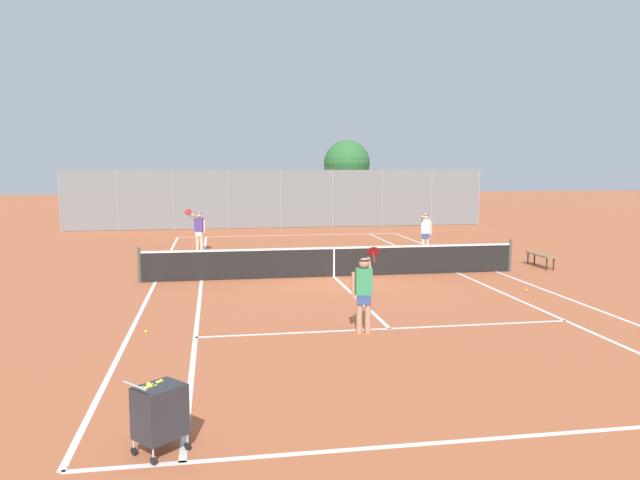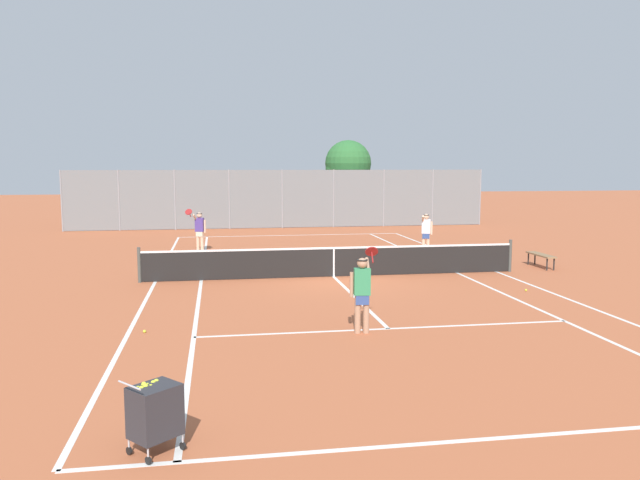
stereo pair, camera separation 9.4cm
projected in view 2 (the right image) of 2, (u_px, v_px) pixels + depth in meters
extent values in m
plane|color=#B25B38|center=(334.00, 277.00, 19.73)|extent=(120.00, 120.00, 0.00)
cube|color=silver|center=(503.00, 438.00, 8.08)|extent=(11.00, 0.10, 0.01)
cube|color=silver|center=(290.00, 235.00, 31.39)|extent=(11.00, 0.10, 0.01)
cube|color=silver|center=(155.00, 282.00, 18.84)|extent=(0.10, 23.80, 0.01)
cube|color=silver|center=(497.00, 272.00, 20.62)|extent=(0.10, 23.80, 0.01)
cube|color=silver|center=(201.00, 281.00, 19.07)|extent=(0.10, 23.80, 0.01)
cube|color=silver|center=(458.00, 273.00, 20.40)|extent=(0.10, 23.80, 0.01)
cube|color=silver|center=(388.00, 329.00, 13.46)|extent=(8.26, 0.10, 0.01)
cube|color=silver|center=(305.00, 250.00, 26.00)|extent=(8.26, 0.10, 0.01)
cube|color=silver|center=(334.00, 277.00, 19.73)|extent=(0.10, 12.80, 0.01)
cylinder|color=#474C47|center=(139.00, 265.00, 18.71)|extent=(0.10, 0.10, 1.07)
cylinder|color=#474C47|center=(510.00, 256.00, 20.63)|extent=(0.10, 0.10, 1.07)
cube|color=black|center=(334.00, 262.00, 19.68)|extent=(11.90, 0.02, 0.89)
cube|color=white|center=(334.00, 248.00, 19.62)|extent=(11.90, 0.03, 0.06)
cube|color=white|center=(334.00, 263.00, 19.68)|extent=(0.05, 0.03, 0.89)
cube|color=#2D2D33|center=(155.00, 411.00, 7.61)|extent=(0.71, 0.70, 0.64)
cylinder|color=#B7B7BC|center=(163.00, 429.00, 7.98)|extent=(0.02, 0.02, 0.16)
cylinder|color=black|center=(164.00, 437.00, 7.99)|extent=(0.09, 0.10, 0.10)
cylinder|color=#B7B7BC|center=(183.00, 438.00, 7.72)|extent=(0.02, 0.02, 0.16)
cylinder|color=black|center=(183.00, 446.00, 7.74)|extent=(0.09, 0.10, 0.10)
cylinder|color=#B7B7BC|center=(129.00, 443.00, 7.59)|extent=(0.02, 0.02, 0.16)
cylinder|color=black|center=(129.00, 451.00, 7.60)|extent=(0.09, 0.10, 0.10)
cylinder|color=#B7B7BC|center=(148.00, 452.00, 7.34)|extent=(0.02, 0.02, 0.16)
cylinder|color=black|center=(148.00, 461.00, 7.35)|extent=(0.09, 0.10, 0.10)
cylinder|color=#B7B7BC|center=(129.00, 385.00, 7.30)|extent=(0.30, 0.35, 0.02)
sphere|color=#D1DB33|center=(138.00, 389.00, 7.55)|extent=(0.07, 0.07, 0.07)
sphere|color=#D1DB33|center=(144.00, 384.00, 7.61)|extent=(0.07, 0.07, 0.07)
sphere|color=#D1DB33|center=(148.00, 386.00, 7.66)|extent=(0.07, 0.07, 0.07)
sphere|color=#D1DB33|center=(153.00, 383.00, 7.71)|extent=(0.07, 0.07, 0.07)
sphere|color=#D1DB33|center=(156.00, 381.00, 7.76)|extent=(0.07, 0.07, 0.07)
sphere|color=#D1DB33|center=(141.00, 388.00, 7.52)|extent=(0.07, 0.07, 0.07)
sphere|color=#D1DB33|center=(146.00, 386.00, 7.57)|extent=(0.07, 0.07, 0.07)
sphere|color=#D1DB33|center=(151.00, 387.00, 7.61)|extent=(0.07, 0.07, 0.07)
sphere|color=#D1DB33|center=(155.00, 386.00, 7.67)|extent=(0.07, 0.07, 0.07)
cylinder|color=tan|center=(358.00, 314.00, 13.08)|extent=(0.13, 0.13, 0.82)
cylinder|color=tan|center=(366.00, 314.00, 13.09)|extent=(0.13, 0.13, 0.82)
cube|color=#334C8C|center=(362.00, 298.00, 13.05)|extent=(0.30, 0.21, 0.24)
cube|color=#338C59|center=(362.00, 282.00, 13.00)|extent=(0.36, 0.24, 0.56)
sphere|color=tan|center=(362.00, 263.00, 12.96)|extent=(0.22, 0.22, 0.22)
cylinder|color=black|center=(362.00, 260.00, 12.95)|extent=(0.23, 0.23, 0.02)
cylinder|color=tan|center=(352.00, 284.00, 13.00)|extent=(0.08, 0.08, 0.52)
cylinder|color=tan|center=(368.00, 267.00, 13.11)|extent=(0.13, 0.46, 0.35)
cylinder|color=maroon|center=(372.00, 257.00, 13.36)|extent=(0.06, 0.25, 0.22)
cylinder|color=maroon|center=(372.00, 252.00, 13.46)|extent=(0.30, 0.23, 0.23)
cylinder|color=beige|center=(202.00, 241.00, 25.48)|extent=(0.13, 0.13, 0.82)
cylinder|color=beige|center=(198.00, 241.00, 25.51)|extent=(0.13, 0.13, 0.82)
cube|color=beige|center=(200.00, 233.00, 25.45)|extent=(0.32, 0.26, 0.24)
cube|color=#4C388C|center=(200.00, 225.00, 25.41)|extent=(0.39, 0.30, 0.56)
sphere|color=beige|center=(199.00, 215.00, 25.36)|extent=(0.22, 0.22, 0.22)
cylinder|color=black|center=(199.00, 214.00, 25.36)|extent=(0.23, 0.23, 0.02)
cylinder|color=beige|center=(205.00, 226.00, 25.38)|extent=(0.08, 0.08, 0.52)
cylinder|color=beige|center=(195.00, 218.00, 25.26)|extent=(0.22, 0.46, 0.35)
cylinder|color=maroon|center=(190.00, 214.00, 25.00)|extent=(0.11, 0.25, 0.22)
cylinder|color=maroon|center=(189.00, 212.00, 24.87)|extent=(0.33, 0.27, 0.23)
cylinder|color=beige|center=(428.00, 244.00, 24.77)|extent=(0.13, 0.13, 0.82)
cylinder|color=beige|center=(423.00, 244.00, 24.79)|extent=(0.13, 0.13, 0.82)
cube|color=#334C8C|center=(426.00, 235.00, 24.74)|extent=(0.32, 0.25, 0.24)
cube|color=white|center=(426.00, 226.00, 24.70)|extent=(0.38, 0.29, 0.56)
sphere|color=beige|center=(426.00, 217.00, 24.65)|extent=(0.22, 0.22, 0.22)
cylinder|color=black|center=(426.00, 215.00, 24.64)|extent=(0.23, 0.23, 0.02)
cylinder|color=beige|center=(432.00, 228.00, 24.67)|extent=(0.08, 0.08, 0.52)
cylinder|color=beige|center=(423.00, 219.00, 24.54)|extent=(0.21, 0.46, 0.35)
sphere|color=#D1DB33|center=(240.00, 261.00, 22.66)|extent=(0.07, 0.07, 0.07)
sphere|color=#D1DB33|center=(144.00, 331.00, 13.13)|extent=(0.07, 0.07, 0.07)
sphere|color=#D1DB33|center=(281.00, 250.00, 25.57)|extent=(0.07, 0.07, 0.07)
sphere|color=#D1DB33|center=(526.00, 290.00, 17.46)|extent=(0.07, 0.07, 0.07)
cube|color=olive|center=(541.00, 255.00, 21.50)|extent=(0.36, 1.50, 0.05)
cylinder|color=#262626|center=(547.00, 264.00, 20.88)|extent=(0.05, 0.05, 0.41)
cylinder|color=#262626|center=(528.00, 259.00, 22.13)|extent=(0.05, 0.05, 0.41)
cylinder|color=#262626|center=(554.00, 264.00, 20.92)|extent=(0.05, 0.05, 0.41)
cylinder|color=#262626|center=(535.00, 259.00, 22.17)|extent=(0.05, 0.05, 0.41)
cylinder|color=gray|center=(61.00, 201.00, 33.00)|extent=(0.08, 0.08, 3.27)
cylinder|color=gray|center=(119.00, 200.00, 33.48)|extent=(0.08, 0.08, 3.27)
cylinder|color=gray|center=(175.00, 200.00, 33.96)|extent=(0.08, 0.08, 3.27)
cylinder|color=gray|center=(229.00, 199.00, 34.43)|extent=(0.08, 0.08, 3.27)
cylinder|color=gray|center=(282.00, 199.00, 34.91)|extent=(0.08, 0.08, 3.27)
cylinder|color=gray|center=(334.00, 198.00, 35.38)|extent=(0.08, 0.08, 3.27)
cylinder|color=gray|center=(384.00, 198.00, 35.86)|extent=(0.08, 0.08, 3.27)
cylinder|color=gray|center=(433.00, 198.00, 36.33)|extent=(0.08, 0.08, 3.27)
cylinder|color=gray|center=(480.00, 197.00, 36.81)|extent=(0.08, 0.08, 3.27)
cube|color=slate|center=(282.00, 199.00, 34.91)|extent=(23.50, 0.02, 3.23)
cylinder|color=brown|center=(348.00, 201.00, 37.78)|extent=(0.30, 0.30, 2.65)
sphere|color=#2D6B33|center=(348.00, 163.00, 37.51)|extent=(2.78, 2.78, 2.78)
sphere|color=#2D6B33|center=(341.00, 169.00, 37.44)|extent=(1.90, 1.90, 1.90)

